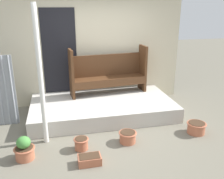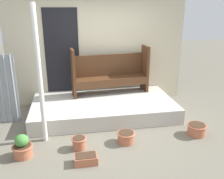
% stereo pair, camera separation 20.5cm
% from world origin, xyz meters
% --- Properties ---
extents(ground_plane, '(24.00, 24.00, 0.00)m').
position_xyz_m(ground_plane, '(0.00, 0.00, 0.00)').
color(ground_plane, '#706B5B').
extents(porch_slab, '(3.17, 1.70, 0.33)m').
position_xyz_m(porch_slab, '(0.02, 0.85, 0.16)').
color(porch_slab, beige).
rests_on(porch_slab, ground_plane).
extents(house_wall, '(4.37, 0.08, 2.60)m').
position_xyz_m(house_wall, '(-0.01, 1.72, 1.30)').
color(house_wall, beige).
rests_on(house_wall, ground_plane).
extents(support_post, '(0.08, 0.08, 2.44)m').
position_xyz_m(support_post, '(-1.21, -0.12, 1.22)').
color(support_post, white).
rests_on(support_post, ground_plane).
extents(bench, '(1.87, 0.58, 1.13)m').
position_xyz_m(bench, '(0.27, 1.36, 0.86)').
color(bench, '#4C2D19').
rests_on(bench, porch_slab).
extents(flower_pot_left, '(0.34, 0.34, 0.40)m').
position_xyz_m(flower_pot_left, '(-1.54, -0.60, 0.18)').
color(flower_pot_left, '#B76647').
rests_on(flower_pot_left, ground_plane).
extents(flower_pot_middle, '(0.27, 0.27, 0.21)m').
position_xyz_m(flower_pot_middle, '(-0.61, -0.52, 0.12)').
color(flower_pot_middle, '#B76647').
rests_on(flower_pot_middle, ground_plane).
extents(flower_pot_right, '(0.34, 0.34, 0.21)m').
position_xyz_m(flower_pot_right, '(0.25, -0.47, 0.11)').
color(flower_pot_right, '#B76647').
rests_on(flower_pot_right, ground_plane).
extents(flower_pot_far_right, '(0.38, 0.38, 0.22)m').
position_xyz_m(flower_pot_far_right, '(1.66, -0.43, 0.12)').
color(flower_pot_far_right, '#B76647').
rests_on(flower_pot_far_right, ground_plane).
extents(planter_box_rect, '(0.37, 0.23, 0.14)m').
position_xyz_m(planter_box_rect, '(-0.52, -0.97, 0.07)').
color(planter_box_rect, '#B76647').
rests_on(planter_box_rect, ground_plane).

